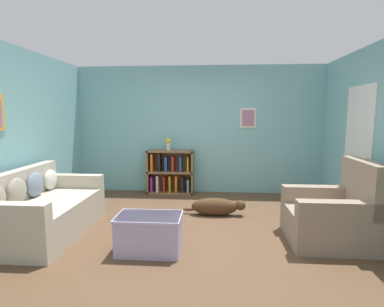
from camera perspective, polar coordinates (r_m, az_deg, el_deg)
The scene contains 9 objects.
ground_plane at distance 4.29m, azimuth -0.42°, elevation -14.75°, with size 14.00×14.00×0.00m, color brown.
wall_back at distance 6.23m, azimuth 1.31°, elevation 4.51°, with size 5.60×0.13×2.60m.
wall_left at distance 4.91m, azimuth -31.67°, elevation 2.60°, with size 0.13×5.00×2.60m.
couch at distance 4.59m, azimuth -26.56°, elevation -9.69°, with size 0.95×1.70×0.88m.
bookshelf at distance 6.19m, azimuth -4.20°, elevation -3.66°, with size 0.95×0.29×0.89m.
recliner_chair at distance 4.27m, azimuth 25.44°, elevation -10.59°, with size 0.99×0.91×1.06m.
coffee_table at distance 3.69m, azimuth -8.15°, elevation -14.68°, with size 0.76×0.47×0.45m.
dog at distance 4.93m, azimuth 4.64°, elevation -10.03°, with size 1.02×0.26×0.28m.
vase at distance 6.09m, azimuth -4.53°, elevation 1.92°, with size 0.11×0.11×0.25m.
Camera 1 is at (0.33, -3.96, 1.63)m, focal length 28.00 mm.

